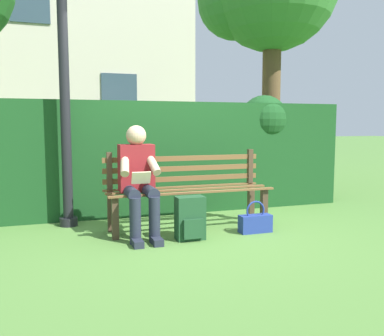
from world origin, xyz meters
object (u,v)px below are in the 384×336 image
Objects in this scene: park_bench at (187,188)px; backpack at (190,219)px; lamp_post at (63,54)px; person_seated at (139,177)px; handbag at (255,222)px.

park_bench is 0.58m from backpack.
backpack is 2.39m from lamp_post.
person_seated is (0.61, 0.19, 0.18)m from park_bench.
handbag is at bearing 144.54° from park_bench.
lamp_post is (0.71, -0.72, 1.37)m from person_seated.
lamp_post reaches higher than handbag.
backpack is (0.13, 0.51, -0.24)m from park_bench.
backpack reaches higher than handbag.
lamp_post is (1.98, -1.00, 1.90)m from handbag.
park_bench is at bearing 158.18° from lamp_post.
backpack is 1.25× the size of handbag.
park_bench is 4.18× the size of backpack.
person_seated reaches higher than handbag.
park_bench reaches higher than handbag.
lamp_post reaches higher than park_bench.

